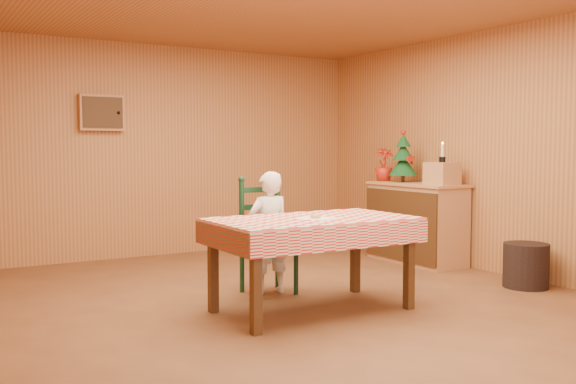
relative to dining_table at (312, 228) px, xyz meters
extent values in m
plane|color=brown|center=(0.06, 0.29, -0.69)|extent=(6.00, 6.00, 0.00)
cube|color=#B77742|center=(0.06, 3.29, 0.61)|extent=(5.00, 0.10, 2.60)
cube|color=#B77742|center=(2.56, 0.29, 0.61)|extent=(0.10, 6.00, 2.60)
cube|color=tan|center=(-0.84, 3.23, 1.06)|extent=(0.52, 0.08, 0.42)
cube|color=#472B13|center=(-0.84, 3.18, 1.06)|extent=(0.46, 0.02, 0.36)
sphere|color=black|center=(-0.66, 3.17, 1.06)|extent=(0.04, 0.04, 0.04)
cube|color=#472B13|center=(0.00, 0.00, 0.03)|extent=(1.60, 0.90, 0.06)
cube|color=#472B13|center=(-0.72, -0.37, -0.34)|extent=(0.07, 0.07, 0.69)
cube|color=#472B13|center=(0.72, -0.37, -0.34)|extent=(0.07, 0.07, 0.69)
cube|color=#472B13|center=(-0.72, 0.37, -0.34)|extent=(0.07, 0.07, 0.69)
cube|color=#472B13|center=(0.72, 0.37, -0.34)|extent=(0.07, 0.07, 0.69)
cube|color=red|center=(0.00, 0.00, 0.07)|extent=(1.64, 0.94, 0.02)
cube|color=red|center=(0.00, -0.47, -0.03)|extent=(1.64, 0.02, 0.18)
cube|color=red|center=(0.00, 0.47, -0.03)|extent=(1.64, 0.02, 0.18)
cube|color=#285024|center=(-0.82, 0.00, -0.03)|extent=(0.02, 0.94, 0.18)
cube|color=#285024|center=(0.82, 0.00, -0.03)|extent=(0.02, 0.94, 0.18)
cube|color=black|center=(0.00, 0.73, -0.26)|extent=(0.44, 0.40, 0.04)
cylinder|color=black|center=(-0.19, 0.56, -0.48)|extent=(0.04, 0.04, 0.41)
cylinder|color=black|center=(0.19, 0.56, -0.48)|extent=(0.04, 0.04, 0.41)
cylinder|color=black|center=(-0.19, 0.90, -0.48)|extent=(0.04, 0.04, 0.41)
cylinder|color=black|center=(0.19, 0.90, -0.48)|extent=(0.04, 0.04, 0.41)
cylinder|color=black|center=(-0.19, 0.90, 0.06)|extent=(0.05, 0.05, 0.60)
sphere|color=black|center=(-0.19, 0.90, 0.36)|extent=(0.06, 0.06, 0.06)
cylinder|color=black|center=(0.19, 0.90, 0.06)|extent=(0.05, 0.05, 0.60)
sphere|color=black|center=(0.19, 0.90, 0.36)|extent=(0.06, 0.06, 0.06)
cube|color=black|center=(0.00, 0.90, -0.06)|extent=(0.38, 0.03, 0.05)
cube|color=black|center=(0.00, 0.90, 0.10)|extent=(0.38, 0.03, 0.05)
cube|color=black|center=(0.00, 0.90, 0.26)|extent=(0.38, 0.03, 0.05)
imported|color=white|center=(0.00, 0.73, -0.13)|extent=(0.41, 0.27, 1.12)
cube|color=white|center=(0.00, -0.05, 0.08)|extent=(0.35, 0.35, 0.00)
torus|color=gold|center=(0.00, -0.05, 0.10)|extent=(0.10, 0.10, 0.03)
cube|color=tan|center=(2.27, 1.25, -0.24)|extent=(0.50, 1.20, 0.90)
cube|color=tan|center=(2.27, 1.25, 0.23)|extent=(0.54, 1.24, 0.03)
cube|color=#472B13|center=(2.01, 1.25, -0.24)|extent=(0.02, 1.20, 0.80)
cube|color=tan|center=(2.27, 0.85, 0.37)|extent=(0.32, 0.32, 0.25)
cylinder|color=#472B13|center=(2.27, 1.50, 0.28)|extent=(0.04, 0.04, 0.08)
cone|color=#0D3C18|center=(2.27, 1.50, 0.44)|extent=(0.34, 0.34, 0.24)
cone|color=#0D3C18|center=(2.27, 1.50, 0.60)|extent=(0.26, 0.26, 0.20)
cone|color=#0D3C18|center=(2.27, 1.50, 0.74)|extent=(0.18, 0.18, 0.16)
sphere|color=#AD1E0F|center=(2.27, 1.50, 0.83)|extent=(0.06, 0.06, 0.06)
cube|color=#AD1E0F|center=(2.25, 1.35, 0.52)|extent=(0.10, 0.02, 0.06)
sphere|color=#AD1E0F|center=(2.35, 1.44, 0.47)|extent=(0.04, 0.04, 0.04)
sphere|color=#AD1E0F|center=(2.20, 1.55, 0.54)|extent=(0.04, 0.04, 0.04)
sphere|color=#AD1E0F|center=(2.31, 1.59, 0.64)|extent=(0.04, 0.04, 0.04)
imported|color=#AD1E0F|center=(2.22, 1.80, 0.44)|extent=(0.28, 0.28, 0.40)
cylinder|color=black|center=(2.27, 0.85, 0.52)|extent=(0.07, 0.07, 0.06)
cylinder|color=white|center=(2.27, 0.85, 0.62)|extent=(0.03, 0.03, 0.14)
sphere|color=orange|center=(2.27, 0.85, 0.70)|extent=(0.02, 0.02, 0.02)
cylinder|color=black|center=(2.24, -0.32, -0.47)|extent=(0.50, 0.50, 0.43)
camera|label=1|loc=(-2.85, -4.37, 0.66)|focal=40.00mm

